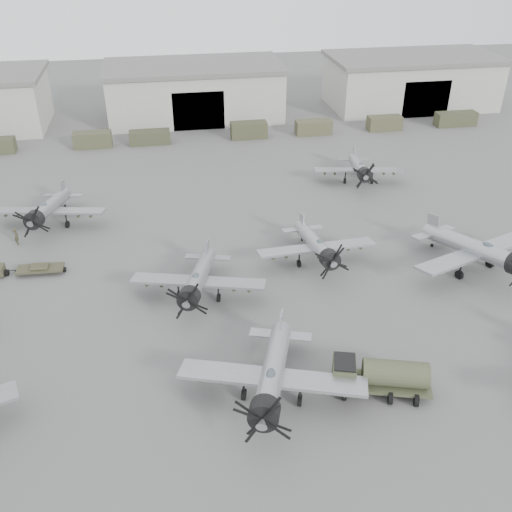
{
  "coord_description": "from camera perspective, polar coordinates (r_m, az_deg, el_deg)",
  "views": [
    {
      "loc": [
        -6.39,
        -33.31,
        29.81
      ],
      "look_at": [
        1.42,
        11.11,
        2.5
      ],
      "focal_mm": 40.0,
      "sensor_mm": 36.0,
      "label": 1
    }
  ],
  "objects": [
    {
      "name": "fuel_tanker",
      "position": [
        42.41,
        12.34,
        -11.49
      ],
      "size": [
        7.37,
        4.2,
        2.7
      ],
      "rotation": [
        0.0,
        0.0,
        -0.29
      ],
      "color": "#40452D",
      "rests_on": "ground"
    },
    {
      "name": "aircraft_far_0",
      "position": [
        65.79,
        -20.16,
        4.39
      ],
      "size": [
        12.3,
        11.07,
        4.88
      ],
      "rotation": [
        0.0,
        0.0,
        -0.19
      ],
      "color": "gray",
      "rests_on": "ground"
    },
    {
      "name": "support_truck_7",
      "position": [
        100.08,
        19.34,
        12.81
      ],
      "size": [
        6.64,
        2.2,
        2.19
      ],
      "primitive_type": "cube",
      "color": "#3C3E28",
      "rests_on": "ground"
    },
    {
      "name": "aircraft_mid_1",
      "position": [
        50.15,
        -5.89,
        -2.43
      ],
      "size": [
        11.99,
        10.79,
        4.78
      ],
      "rotation": [
        0.0,
        0.0,
        -0.27
      ],
      "color": "gray",
      "rests_on": "ground"
    },
    {
      "name": "support_truck_5",
      "position": [
        91.25,
        5.76,
        12.69
      ],
      "size": [
        5.56,
        2.2,
        2.16
      ],
      "primitive_type": "cube",
      "color": "#47472E",
      "rests_on": "ground"
    },
    {
      "name": "ground",
      "position": [
        45.15,
        0.68,
        -10.12
      ],
      "size": [
        220.0,
        220.0,
        0.0
      ],
      "primitive_type": "plane",
      "color": "#595957",
      "rests_on": "ground"
    },
    {
      "name": "aircraft_mid_3",
      "position": [
        57.54,
        21.53,
        0.48
      ],
      "size": [
        13.67,
        12.32,
        5.5
      ],
      "rotation": [
        0.0,
        0.0,
        0.34
      ],
      "color": "#9EA1A6",
      "rests_on": "ground"
    },
    {
      "name": "hangar_right",
      "position": [
        108.13,
        15.23,
        16.56
      ],
      "size": [
        29.0,
        14.8,
        8.7
      ],
      "color": "#B2B1A6",
      "rests_on": "ground"
    },
    {
      "name": "hangar_center",
      "position": [
        98.81,
        -6.16,
        16.11
      ],
      "size": [
        29.0,
        14.8,
        8.7
      ],
      "color": "#B2B1A6",
      "rests_on": "ground"
    },
    {
      "name": "aircraft_mid_2",
      "position": [
        55.32,
        6.18,
        0.97
      ],
      "size": [
        11.68,
        10.51,
        4.67
      ],
      "rotation": [
        0.0,
        0.0,
        0.05
      ],
      "color": "#9D9FA6",
      "rests_on": "ground"
    },
    {
      "name": "support_truck_6",
      "position": [
        94.93,
        12.71,
        12.84
      ],
      "size": [
        5.36,
        2.2,
        2.18
      ],
      "primitive_type": "cube",
      "color": "#45452D",
      "rests_on": "ground"
    },
    {
      "name": "support_truck_4",
      "position": [
        89.1,
        -0.73,
        12.48
      ],
      "size": [
        5.49,
        2.2,
        2.45
      ],
      "primitive_type": "cube",
      "color": "#3C3D28",
      "rests_on": "ground"
    },
    {
      "name": "ground_crew",
      "position": [
        64.17,
        -22.84,
        1.83
      ],
      "size": [
        0.62,
        0.79,
        1.9
      ],
      "primitive_type": "imported",
      "rotation": [
        0.0,
        0.0,
        1.84
      ],
      "color": "#3D3D28",
      "rests_on": "ground"
    },
    {
      "name": "aircraft_near_1",
      "position": [
        40.02,
        1.59,
        -12.04
      ],
      "size": [
        13.18,
        11.87,
        5.29
      ],
      "rotation": [
        0.0,
        0.0,
        -0.32
      ],
      "color": "#9B9DA3",
      "rests_on": "ground"
    },
    {
      "name": "support_truck_3",
      "position": [
        88.16,
        -10.57,
        11.6
      ],
      "size": [
        5.99,
        2.2,
        1.99
      ],
      "primitive_type": "cube",
      "color": "#383C27",
      "rests_on": "ground"
    },
    {
      "name": "aircraft_far_1",
      "position": [
        73.8,
        10.34,
        8.61
      ],
      "size": [
        11.53,
        10.38,
        4.57
      ],
      "rotation": [
        0.0,
        0.0,
        -0.18
      ],
      "color": "#999CA1",
      "rests_on": "ground"
    },
    {
      "name": "support_truck_2",
      "position": [
        88.64,
        -16.02,
        11.12
      ],
      "size": [
        5.5,
        2.2,
        2.27
      ],
      "primitive_type": "cube",
      "color": "#40432B",
      "rests_on": "ground"
    },
    {
      "name": "tug_trailer",
      "position": [
        59.09,
        -23.31,
        -1.29
      ],
      "size": [
        7.61,
        1.81,
        1.52
      ],
      "rotation": [
        0.0,
        0.0,
        -0.05
      ],
      "color": "#393825",
      "rests_on": "ground"
    }
  ]
}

